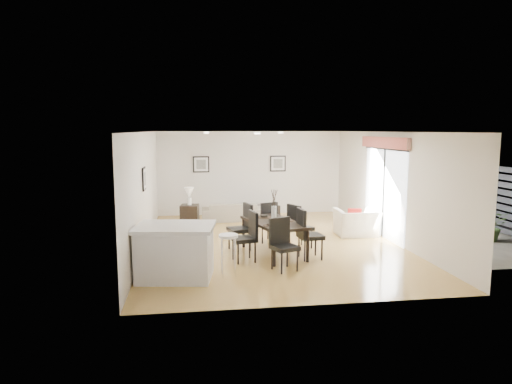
{
  "coord_description": "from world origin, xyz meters",
  "views": [
    {
      "loc": [
        -1.89,
        -10.69,
        2.75
      ],
      "look_at": [
        -0.33,
        0.4,
        1.22
      ],
      "focal_mm": 32.0,
      "sensor_mm": 36.0,
      "label": 1
    }
  ],
  "objects": [
    {
      "name": "courtyard_plant_b",
      "position": [
        5.9,
        0.6,
        0.37
      ],
      "size": [
        0.42,
        0.42,
        0.74
      ],
      "primitive_type": "imported",
      "rotation": [
        0.0,
        0.0,
        0.01
      ],
      "color": "#365223",
      "rests_on": "ground"
    },
    {
      "name": "sliding_door",
      "position": [
        2.96,
        0.3,
        1.66
      ],
      "size": [
        0.12,
        2.7,
        2.57
      ],
      "color": "white",
      "rests_on": "wall_right"
    },
    {
      "name": "courtyard",
      "position": [
        6.16,
        0.87,
        0.92
      ],
      "size": [
        6.0,
        6.0,
        2.0
      ],
      "color": "gray",
      "rests_on": "ground"
    },
    {
      "name": "table_lamp",
      "position": [
        -1.98,
        2.11,
        0.97
      ],
      "size": [
        0.26,
        0.26,
        0.5
      ],
      "color": "white",
      "rests_on": "side_table"
    },
    {
      "name": "dining_chair_foot",
      "position": [
        -0.09,
        0.14,
        0.56
      ],
      "size": [
        0.58,
        0.58,
        1.0
      ],
      "rotation": [
        0.0,
        0.0,
        3.49
      ],
      "color": "black",
      "rests_on": "ground"
    },
    {
      "name": "vase",
      "position": [
        -0.12,
        -0.97,
        1.06
      ],
      "size": [
        0.77,
        1.26,
        0.71
      ],
      "color": "white",
      "rests_on": "dining_table"
    },
    {
      "name": "sofa",
      "position": [
        -0.69,
        2.97,
        0.27
      ],
      "size": [
        1.88,
        0.76,
        0.54
      ],
      "primitive_type": "imported",
      "rotation": [
        0.0,
        0.0,
        3.12
      ],
      "color": "gray",
      "rests_on": "ground"
    },
    {
      "name": "kitchen_island",
      "position": [
        -2.23,
        -2.33,
        0.51
      ],
      "size": [
        1.58,
        1.3,
        1.0
      ],
      "rotation": [
        0.0,
        0.0,
        -0.15
      ],
      "color": "white",
      "rests_on": "ground"
    },
    {
      "name": "ceiling",
      "position": [
        0.0,
        0.0,
        2.7
      ],
      "size": [
        6.0,
        8.0,
        0.02
      ],
      "primitive_type": "cube",
      "color": "white",
      "rests_on": "wall_back"
    },
    {
      "name": "framed_print_left_wall",
      "position": [
        -2.97,
        -0.2,
        1.65
      ],
      "size": [
        0.04,
        0.52,
        0.52
      ],
      "rotation": [
        0.0,
        0.0,
        1.57
      ],
      "color": "black",
      "rests_on": "wall_left"
    },
    {
      "name": "framed_print_back_right",
      "position": [
        0.9,
        3.97,
        1.65
      ],
      "size": [
        0.52,
        0.04,
        0.52
      ],
      "color": "black",
      "rests_on": "wall_back"
    },
    {
      "name": "wall_back",
      "position": [
        0.0,
        4.0,
        1.35
      ],
      "size": [
        6.0,
        0.04,
        2.7
      ],
      "primitive_type": "cube",
      "color": "silver",
      "rests_on": "ground"
    },
    {
      "name": "ground",
      "position": [
        0.0,
        0.0,
        0.0
      ],
      "size": [
        8.0,
        8.0,
        0.0
      ],
      "primitive_type": "plane",
      "color": "tan",
      "rests_on": "ground"
    },
    {
      "name": "bar_stool",
      "position": [
        -1.24,
        -2.33,
        0.68
      ],
      "size": [
        0.36,
        0.36,
        0.8
      ],
      "color": "white",
      "rests_on": "ground"
    },
    {
      "name": "dining_chair_efar",
      "position": [
        0.51,
        -0.56,
        0.58
      ],
      "size": [
        0.62,
        0.62,
        1.04
      ],
      "rotation": [
        0.0,
        0.0,
        2.01
      ],
      "color": "black",
      "rests_on": "ground"
    },
    {
      "name": "dining_chair_wfar",
      "position": [
        -0.75,
        -0.5,
        0.6
      ],
      "size": [
        0.59,
        0.59,
        1.07
      ],
      "rotation": [
        0.0,
        0.0,
        -1.32
      ],
      "color": "black",
      "rests_on": "ground"
    },
    {
      "name": "side_table",
      "position": [
        -1.98,
        2.11,
        0.33
      ],
      "size": [
        0.55,
        0.55,
        0.65
      ],
      "primitive_type": "cube",
      "rotation": [
        0.0,
        0.0,
        -0.14
      ],
      "color": "black",
      "rests_on": "ground"
    },
    {
      "name": "armchair",
      "position": [
        2.34,
        0.5,
        0.34
      ],
      "size": [
        1.09,
        0.96,
        0.69
      ],
      "primitive_type": "imported",
      "rotation": [
        0.0,
        0.0,
        3.1
      ],
      "color": "white",
      "rests_on": "ground"
    },
    {
      "name": "wall_right",
      "position": [
        3.0,
        0.0,
        1.35
      ],
      "size": [
        0.04,
        8.0,
        2.7
      ],
      "primitive_type": "cube",
      "color": "silver",
      "rests_on": "ground"
    },
    {
      "name": "courtyard_plant_a",
      "position": [
        5.46,
        -0.53,
        0.37
      ],
      "size": [
        0.68,
        0.59,
        0.74
      ],
      "primitive_type": "imported",
      "rotation": [
        0.0,
        0.0,
        -0.02
      ],
      "color": "#365223",
      "rests_on": "ground"
    },
    {
      "name": "coffee_table",
      "position": [
        0.35,
        3.44,
        0.18
      ],
      "size": [
        1.01,
        0.71,
        0.37
      ],
      "primitive_type": "cube",
      "rotation": [
        0.0,
        0.0,
        0.19
      ],
      "color": "black",
      "rests_on": "ground"
    },
    {
      "name": "dining_chair_head",
      "position": [
        -0.15,
        -2.08,
        0.57
      ],
      "size": [
        0.6,
        0.6,
        1.03
      ],
      "rotation": [
        0.0,
        0.0,
        0.37
      ],
      "color": "black",
      "rests_on": "ground"
    },
    {
      "name": "wall_left",
      "position": [
        -3.0,
        0.0,
        1.35
      ],
      "size": [
        0.04,
        8.0,
        2.7
      ],
      "primitive_type": "cube",
      "color": "silver",
      "rests_on": "ground"
    },
    {
      "name": "cushion",
      "position": [
        2.24,
        0.4,
        0.56
      ],
      "size": [
        0.36,
        0.16,
        0.34
      ],
      "primitive_type": "cube",
      "rotation": [
        0.0,
        0.0,
        2.98
      ],
      "color": "#A61B15",
      "rests_on": "armchair"
    },
    {
      "name": "dining_chair_wnear",
      "position": [
        -0.75,
        -1.4,
        0.59
      ],
      "size": [
        0.56,
        0.56,
        1.05
      ],
      "rotation": [
        0.0,
        0.0,
        -1.38
      ],
      "color": "black",
      "rests_on": "ground"
    },
    {
      "name": "framed_print_back_left",
      "position": [
        -1.6,
        3.97,
        1.65
      ],
      "size": [
        0.52,
        0.04,
        0.52
      ],
      "color": "black",
      "rests_on": "wall_back"
    },
    {
      "name": "dining_table",
      "position": [
        -0.12,
        -0.97,
        0.67
      ],
      "size": [
        1.33,
        1.96,
        0.75
      ],
      "rotation": [
        0.0,
        0.0,
        0.27
      ],
      "color": "black",
      "rests_on": "ground"
    },
    {
      "name": "dining_chair_enear",
      "position": [
        0.5,
        -1.43,
        0.61
      ],
      "size": [
        0.53,
        0.53,
        1.09
      ],
      "rotation": [
        0.0,
        0.0,
        1.66
      ],
      "color": "black",
      "rests_on": "ground"
    },
    {
      "name": "wall_front",
      "position": [
        0.0,
        -4.0,
        1.35
      ],
      "size": [
        6.0,
        0.04,
        2.7
      ],
      "primitive_type": "cube",
      "color": "silver",
      "rests_on": "ground"
    }
  ]
}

